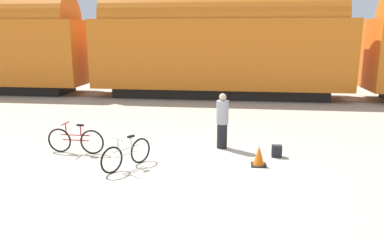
{
  "coord_description": "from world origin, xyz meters",
  "views": [
    {
      "loc": [
        1.05,
        -9.17,
        3.47
      ],
      "look_at": [
        -0.2,
        0.82,
        1.1
      ],
      "focal_mm": 35.0,
      "sensor_mm": 36.0,
      "label": 1
    }
  ],
  "objects_px": {
    "person_in_grey": "(222,121)",
    "traffic_cone": "(259,156)",
    "bicycle_silver": "(127,154)",
    "backpack": "(277,151)",
    "bicycle_maroon": "(76,141)",
    "freight_train": "(220,43)"
  },
  "relations": [
    {
      "from": "freight_train",
      "to": "traffic_cone",
      "type": "bearing_deg",
      "value": -81.3
    },
    {
      "from": "freight_train",
      "to": "bicycle_maroon",
      "type": "relative_size",
      "value": 24.28
    },
    {
      "from": "bicycle_maroon",
      "to": "bicycle_silver",
      "type": "relative_size",
      "value": 1.2
    },
    {
      "from": "bicycle_maroon",
      "to": "person_in_grey",
      "type": "xyz_separation_m",
      "value": [
        4.23,
        1.05,
        0.46
      ]
    },
    {
      "from": "bicycle_silver",
      "to": "backpack",
      "type": "height_order",
      "value": "bicycle_silver"
    },
    {
      "from": "bicycle_maroon",
      "to": "traffic_cone",
      "type": "relative_size",
      "value": 3.17
    },
    {
      "from": "freight_train",
      "to": "person_in_grey",
      "type": "relative_size",
      "value": 24.99
    },
    {
      "from": "person_in_grey",
      "to": "traffic_cone",
      "type": "height_order",
      "value": "person_in_grey"
    },
    {
      "from": "bicycle_silver",
      "to": "person_in_grey",
      "type": "xyz_separation_m",
      "value": [
        2.39,
        2.05,
        0.47
      ]
    },
    {
      "from": "freight_train",
      "to": "bicycle_silver",
      "type": "height_order",
      "value": "freight_train"
    },
    {
      "from": "freight_train",
      "to": "traffic_cone",
      "type": "relative_size",
      "value": 77.0
    },
    {
      "from": "bicycle_maroon",
      "to": "bicycle_silver",
      "type": "distance_m",
      "value": 2.1
    },
    {
      "from": "freight_train",
      "to": "backpack",
      "type": "xyz_separation_m",
      "value": [
        2.19,
        -9.96,
        -2.75
      ]
    },
    {
      "from": "person_in_grey",
      "to": "backpack",
      "type": "xyz_separation_m",
      "value": [
        1.59,
        -0.66,
        -0.67
      ]
    },
    {
      "from": "freight_train",
      "to": "bicycle_silver",
      "type": "bearing_deg",
      "value": -98.95
    },
    {
      "from": "person_in_grey",
      "to": "traffic_cone",
      "type": "bearing_deg",
      "value": -100.99
    },
    {
      "from": "backpack",
      "to": "bicycle_maroon",
      "type": "bearing_deg",
      "value": -176.18
    },
    {
      "from": "traffic_cone",
      "to": "person_in_grey",
      "type": "bearing_deg",
      "value": 125.86
    },
    {
      "from": "bicycle_maroon",
      "to": "person_in_grey",
      "type": "height_order",
      "value": "person_in_grey"
    },
    {
      "from": "freight_train",
      "to": "person_in_grey",
      "type": "height_order",
      "value": "freight_train"
    },
    {
      "from": "freight_train",
      "to": "bicycle_maroon",
      "type": "bearing_deg",
      "value": -109.32
    },
    {
      "from": "freight_train",
      "to": "traffic_cone",
      "type": "distance_m",
      "value": 11.2
    }
  ]
}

